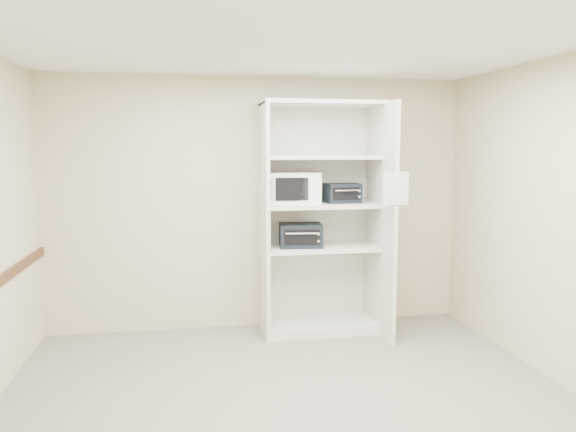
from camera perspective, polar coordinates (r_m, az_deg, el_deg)
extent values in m
cube|color=slate|center=(4.51, 0.43, -18.63)|extent=(4.50, 4.00, 0.01)
cube|color=white|center=(4.14, 0.46, 17.44)|extent=(4.50, 4.00, 0.01)
cube|color=beige|center=(6.07, -3.02, 1.29)|extent=(4.50, 0.02, 2.70)
cube|color=beige|center=(2.21, 10.10, -8.76)|extent=(4.50, 0.02, 2.70)
cube|color=beige|center=(5.03, 26.52, -0.60)|extent=(0.02, 4.00, 2.70)
cube|color=beige|center=(5.78, -2.42, -0.49)|extent=(0.04, 0.60, 2.40)
cube|color=beige|center=(5.91, 9.38, -0.41)|extent=(0.04, 0.90, 2.40)
cube|color=beige|center=(6.18, 2.71, -0.01)|extent=(1.24, 0.02, 2.40)
cube|color=beige|center=(6.16, 3.25, -11.01)|extent=(1.16, 0.56, 0.10)
cube|color=beige|center=(5.95, 3.31, -3.20)|extent=(1.16, 0.56, 0.04)
cube|color=beige|center=(5.89, 3.34, 1.11)|extent=(1.16, 0.56, 0.04)
cube|color=beige|center=(5.86, 3.37, 5.98)|extent=(1.16, 0.56, 0.04)
cube|color=beige|center=(5.88, 3.41, 11.35)|extent=(1.24, 0.60, 0.04)
cube|color=white|center=(5.87, 0.51, 2.89)|extent=(0.57, 0.45, 0.32)
cube|color=black|center=(5.97, 5.52, 2.34)|extent=(0.38, 0.30, 0.20)
cube|color=black|center=(5.86, 1.29, -1.95)|extent=(0.47, 0.37, 0.24)
cube|color=white|center=(5.45, 10.91, 2.76)|extent=(0.25, 0.01, 0.31)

